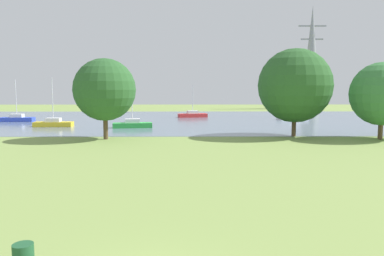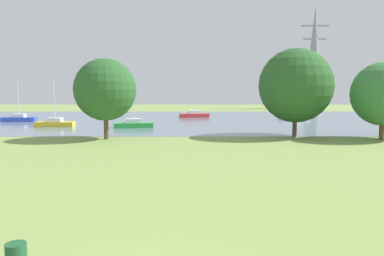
% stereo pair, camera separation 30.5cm
% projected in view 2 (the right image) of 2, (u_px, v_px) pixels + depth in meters
% --- Properties ---
extents(ground_plane, '(160.00, 160.00, 0.00)m').
position_uv_depth(ground_plane, '(175.00, 150.00, 30.80)').
color(ground_plane, '#7F994C').
extents(water_surface, '(140.00, 40.00, 0.02)m').
position_uv_depth(water_surface, '(183.00, 120.00, 58.64)').
color(water_surface, slate).
rests_on(water_surface, ground).
extents(sailboat_white, '(5.03, 2.83, 5.74)m').
position_uv_depth(sailboat_white, '(296.00, 117.00, 58.68)').
color(sailboat_white, white).
rests_on(sailboat_white, water_surface).
extents(sailboat_gray, '(5.02, 2.69, 8.00)m').
position_uv_depth(sailboat_gray, '(299.00, 114.00, 65.46)').
color(sailboat_gray, gray).
rests_on(sailboat_gray, water_surface).
extents(sailboat_blue, '(4.83, 1.61, 6.07)m').
position_uv_depth(sailboat_blue, '(21.00, 118.00, 56.01)').
color(sailboat_blue, blue).
rests_on(sailboat_blue, water_surface).
extents(sailboat_green, '(4.97, 2.23, 6.42)m').
position_uv_depth(sailboat_green, '(135.00, 124.00, 47.29)').
color(sailboat_green, green).
rests_on(sailboat_green, water_surface).
extents(sailboat_red, '(5.01, 2.55, 5.33)m').
position_uv_depth(sailboat_red, '(195.00, 115.00, 63.52)').
color(sailboat_red, red).
rests_on(sailboat_red, water_surface).
extents(sailboat_yellow, '(4.83, 1.59, 6.22)m').
position_uv_depth(sailboat_yellow, '(56.00, 123.00, 48.71)').
color(sailboat_yellow, yellow).
rests_on(sailboat_yellow, water_surface).
extents(tree_west_far, '(5.96, 5.96, 7.75)m').
position_uv_depth(tree_west_far, '(106.00, 90.00, 36.52)').
color(tree_west_far, brown).
rests_on(tree_west_far, ground).
extents(tree_mid_shore, '(7.46, 7.46, 8.90)m').
position_uv_depth(tree_mid_shore, '(297.00, 86.00, 38.38)').
color(tree_mid_shore, brown).
rests_on(tree_mid_shore, ground).
extents(electricity_pylon, '(6.40, 4.40, 23.83)m').
position_uv_depth(electricity_pylon, '(315.00, 57.00, 88.55)').
color(electricity_pylon, gray).
rests_on(electricity_pylon, ground).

